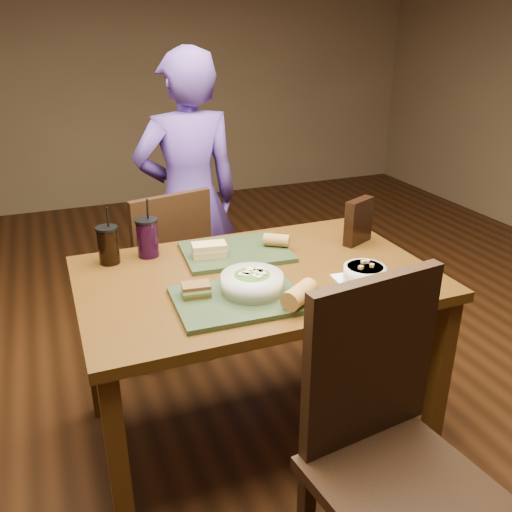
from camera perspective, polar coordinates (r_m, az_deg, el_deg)
The scene contains 16 objects.
ground at distance 2.44m, azimuth -0.00°, elevation -18.02°, with size 6.00×6.00×0.00m, color #381C0B.
dining_table at distance 2.06m, azimuth -0.00°, elevation -4.10°, with size 1.30×0.85×0.75m.
chair_near at distance 1.62m, azimuth 13.49°, elevation -18.10°, with size 0.48×0.48×1.00m.
chair_far at distance 2.68m, azimuth -9.02°, elevation -1.35°, with size 0.47×0.48×0.91m.
diner at distance 2.86m, azimuth -7.05°, elevation 5.80°, with size 0.56×0.36×1.52m, color #4E328B.
tray_near at distance 1.82m, azimuth -1.90°, elevation -4.58°, with size 0.42×0.32×0.02m, color #26341C.
tray_far at distance 2.19m, azimuth -2.13°, elevation 0.45°, with size 0.42×0.32×0.02m, color #26341C.
salad_bowl at distance 1.84m, azimuth -0.41°, elevation -2.71°, with size 0.21×0.21×0.07m.
soup_bowl at distance 1.98m, azimuth 11.36°, elevation -1.85°, with size 0.20×0.20×0.07m.
sandwich_near at distance 1.82m, azimuth -6.33°, elevation -3.56°, with size 0.10×0.08×0.04m.
sandwich_far at distance 2.12m, azimuth -4.95°, elevation 0.66°, with size 0.14×0.09×0.05m.
baguette_near at distance 1.76m, azimuth 4.61°, elevation -4.06°, with size 0.07×0.07×0.13m, color #AD7533.
baguette_far at distance 2.21m, azimuth 2.18°, elevation 1.68°, with size 0.05×0.05×0.10m, color #AD7533.
cup_cola at distance 2.16m, azimuth -15.29°, elevation 1.14°, with size 0.08×0.08×0.23m.
cup_berry at distance 2.19m, azimuth -11.36°, elevation 1.92°, with size 0.09×0.09×0.24m.
chip_bag at distance 2.31m, azimuth 10.73°, elevation 3.60°, with size 0.15×0.05×0.19m, color black.
Camera 1 is at (-0.68, -1.70, 1.61)m, focal length 38.00 mm.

